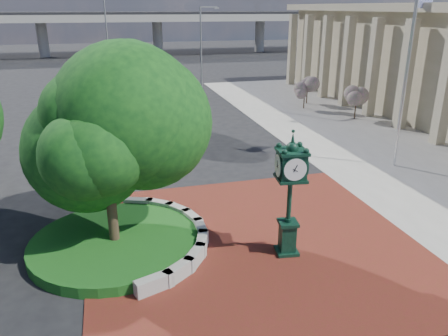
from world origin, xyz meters
TOP-DOWN VIEW (x-y plane):
  - ground at (0.00, 0.00)m, footprint 200.00×200.00m
  - plaza at (0.00, -1.00)m, footprint 12.00×12.00m
  - sidewalk at (16.00, 10.00)m, footprint 20.00×50.00m
  - planter_wall at (-2.71, -0.00)m, footprint 2.96×6.77m
  - grass_bed at (-5.00, 0.00)m, footprint 6.10×6.10m
  - overpass at (-0.22, 70.00)m, footprint 90.00×12.00m
  - tree_planter at (-5.00, 0.00)m, footprint 5.20×5.20m
  - tree_street at (-4.00, 18.00)m, footprint 4.40×4.40m
  - post_clock at (0.94, -1.95)m, footprint 1.04×1.04m
  - parked_car at (3.08, 36.98)m, footprint 3.19×4.49m
  - flagpole_a at (10.29, 5.07)m, footprint 1.54×0.76m
  - flagpole_b at (14.93, 11.29)m, footprint 1.48×0.24m
  - street_lamp_near at (4.07, 26.11)m, footprint 1.86×0.56m
  - street_lamp_far at (-4.09, 39.37)m, footprint 2.14×0.28m
  - shrub_near at (13.88, 15.33)m, footprint 1.20×1.20m
  - shrub_mid at (11.57, 19.79)m, footprint 1.20×1.20m
  - shrub_far at (12.69, 21.61)m, footprint 1.20×1.20m

SIDE VIEW (x-z plane):
  - ground at x=0.00m, z-range 0.00..0.00m
  - plaza at x=0.00m, z-range 0.00..0.04m
  - sidewalk at x=16.00m, z-range 0.00..0.04m
  - grass_bed at x=-5.00m, z-range 0.00..0.40m
  - planter_wall at x=-2.71m, z-range 0.00..0.54m
  - parked_car at x=3.08m, z-range 0.00..1.42m
  - shrub_near at x=13.88m, z-range 0.49..2.69m
  - shrub_mid at x=11.57m, z-range 0.49..2.69m
  - shrub_far at x=12.69m, z-range 0.49..2.69m
  - post_clock at x=0.94m, z-range 0.22..4.75m
  - tree_street at x=-4.00m, z-range 0.52..5.96m
  - tree_planter at x=-5.00m, z-range 0.56..6.89m
  - flagpole_b at x=14.93m, z-range 0.12..9.62m
  - street_lamp_near at x=4.07m, z-range 0.72..9.10m
  - flagpole_a at x=10.29m, z-range 0.13..10.56m
  - street_lamp_far at x=-4.09m, z-range 0.82..10.38m
  - overpass at x=-0.22m, z-range 2.79..10.29m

